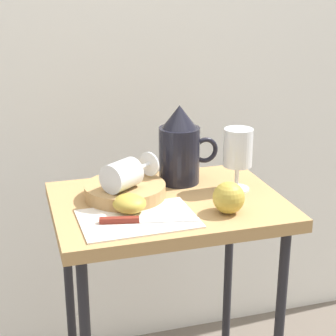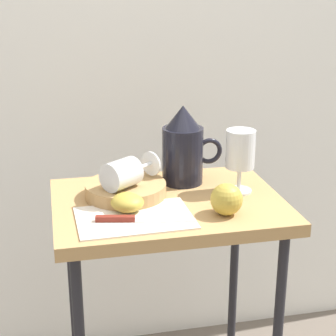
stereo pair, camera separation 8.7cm
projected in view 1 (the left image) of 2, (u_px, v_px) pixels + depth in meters
curtain_drape at (122, 57)px, 1.68m from camera, size 2.40×0.03×1.97m
table at (168, 232)px, 1.35m from camera, size 0.54×0.40×0.71m
linen_napkin at (138, 219)px, 1.22m from camera, size 0.26×0.18×0.00m
basket_tray at (125, 191)px, 1.33m from camera, size 0.19×0.19×0.03m
pitcher at (180, 152)px, 1.41m from camera, size 0.16×0.10×0.20m
wine_glass_upright at (238, 151)px, 1.35m from camera, size 0.07×0.07×0.16m
wine_glass_tipped_near at (123, 175)px, 1.29m from camera, size 0.15×0.14×0.07m
apple_half_left at (129, 203)px, 1.24m from camera, size 0.07×0.07×0.04m
apple_half_right at (130, 204)px, 1.24m from camera, size 0.07×0.07×0.04m
apple_whole at (229, 198)px, 1.24m from camera, size 0.07×0.07×0.07m
knife at (135, 220)px, 1.19m from camera, size 0.21×0.06×0.01m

